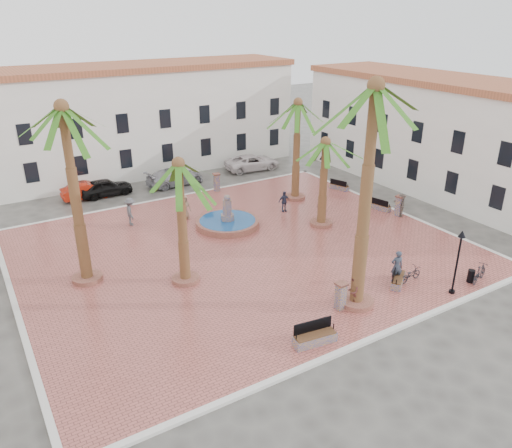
# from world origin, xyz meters

# --- Properties ---
(ground) EXTENTS (120.00, 120.00, 0.00)m
(ground) POSITION_xyz_m (0.00, 0.00, 0.00)
(ground) COLOR #56544F
(ground) RESTS_ON ground
(plaza) EXTENTS (26.00, 22.00, 0.15)m
(plaza) POSITION_xyz_m (0.00, 0.00, 0.07)
(plaza) COLOR #B0584F
(plaza) RESTS_ON ground
(kerb_n) EXTENTS (26.30, 0.30, 0.16)m
(kerb_n) POSITION_xyz_m (0.00, 11.00, 0.08)
(kerb_n) COLOR silver
(kerb_n) RESTS_ON ground
(kerb_s) EXTENTS (26.30, 0.30, 0.16)m
(kerb_s) POSITION_xyz_m (0.00, -11.00, 0.08)
(kerb_s) COLOR silver
(kerb_s) RESTS_ON ground
(kerb_e) EXTENTS (0.30, 22.30, 0.16)m
(kerb_e) POSITION_xyz_m (13.00, 0.00, 0.08)
(kerb_e) COLOR silver
(kerb_e) RESTS_ON ground
(kerb_w) EXTENTS (0.30, 22.30, 0.16)m
(kerb_w) POSITION_xyz_m (-13.00, 0.00, 0.08)
(kerb_w) COLOR silver
(kerb_w) RESTS_ON ground
(building_north) EXTENTS (30.40, 7.40, 9.50)m
(building_north) POSITION_xyz_m (-0.00, 19.99, 4.77)
(building_north) COLOR white
(building_north) RESTS_ON ground
(building_east) EXTENTS (7.40, 26.40, 9.00)m
(building_east) POSITION_xyz_m (19.99, 2.00, 4.52)
(building_east) COLOR white
(building_east) RESTS_ON ground
(fountain) EXTENTS (4.37, 4.37, 2.26)m
(fountain) POSITION_xyz_m (0.94, 3.66, 0.46)
(fountain) COLOR #9F5B4B
(fountain) RESTS_ON plaza
(palm_nw) EXTENTS (5.36, 5.36, 9.81)m
(palm_nw) POSITION_xyz_m (-9.21, 1.05, 8.63)
(palm_nw) COLOR #9F5B4B
(palm_nw) RESTS_ON plaza
(palm_sw) EXTENTS (4.96, 4.96, 7.00)m
(palm_sw) POSITION_xyz_m (-4.63, -1.83, 6.01)
(palm_sw) COLOR #9F5B4B
(palm_sw) RESTS_ON plaza
(palm_s) EXTENTS (5.74, 5.74, 11.15)m
(palm_s) POSITION_xyz_m (1.78, -8.46, 9.84)
(palm_s) COLOR #9F5B4B
(palm_s) RESTS_ON plaza
(palm_e) EXTENTS (5.11, 5.11, 6.17)m
(palm_e) POSITION_xyz_m (6.55, 0.46, 5.18)
(palm_e) COLOR #9F5B4B
(palm_e) RESTS_ON plaza
(palm_ne) EXTENTS (5.15, 5.15, 7.82)m
(palm_ne) POSITION_xyz_m (8.04, 5.67, 6.76)
(palm_ne) COLOR #9F5B4B
(palm_ne) RESTS_ON plaza
(bench_s) EXTENTS (2.06, 0.87, 1.05)m
(bench_s) POSITION_xyz_m (-2.00, -9.96, 0.45)
(bench_s) COLOR slate
(bench_s) RESTS_ON plaza
(bench_se) EXTENTS (1.74, 1.45, 0.92)m
(bench_se) POSITION_xyz_m (5.06, -8.11, 0.41)
(bench_se) COLOR slate
(bench_se) RESTS_ON plaza
(bench_e) EXTENTS (0.91, 1.73, 0.87)m
(bench_e) POSITION_xyz_m (12.03, 0.46, 0.40)
(bench_e) COLOR slate
(bench_e) RESTS_ON plaza
(bench_ne) EXTENTS (1.01, 1.70, 0.86)m
(bench_ne) POSITION_xyz_m (12.38, 5.50, 0.39)
(bench_ne) COLOR slate
(bench_ne) RESTS_ON plaza
(lamppost_s) EXTENTS (0.39, 0.39, 3.58)m
(lamppost_s) POSITION_xyz_m (6.80, -10.27, 2.57)
(lamppost_s) COLOR black
(lamppost_s) RESTS_ON plaza
(lamppost_e) EXTENTS (0.45, 0.45, 4.11)m
(lamppost_e) POSITION_xyz_m (8.54, 3.14, 2.93)
(lamppost_e) COLOR black
(lamppost_e) RESTS_ON plaza
(bollard_se) EXTENTS (0.55, 0.55, 1.46)m
(bollard_se) POSITION_xyz_m (0.78, -8.38, 0.90)
(bollard_se) COLOR slate
(bollard_se) RESTS_ON plaza
(bollard_n) EXTENTS (0.62, 0.62, 1.50)m
(bollard_n) POSITION_xyz_m (3.57, 10.40, 0.93)
(bollard_n) COLOR slate
(bollard_n) RESTS_ON plaza
(bollard_e) EXTENTS (0.62, 0.62, 1.50)m
(bollard_e) POSITION_xyz_m (12.36, -1.09, 0.93)
(bollard_e) COLOR slate
(bollard_e) RESTS_ON plaza
(litter_bin) EXTENTS (0.37, 0.37, 0.73)m
(litter_bin) POSITION_xyz_m (8.58, -10.03, 0.51)
(litter_bin) COLOR black
(litter_bin) RESTS_ON plaza
(cyclist_a) EXTENTS (0.79, 0.65, 1.85)m
(cyclist_a) POSITION_xyz_m (5.13, -7.86, 1.07)
(cyclist_a) COLOR #2E3848
(cyclist_a) RESTS_ON plaza
(bicycle_a) EXTENTS (1.59, 0.68, 0.81)m
(bicycle_a) POSITION_xyz_m (5.87, -8.25, 0.56)
(bicycle_a) COLOR black
(bicycle_a) RESTS_ON plaza
(cyclist_b) EXTENTS (0.96, 0.91, 1.58)m
(cyclist_b) POSITION_xyz_m (1.53, -8.45, 0.94)
(cyclist_b) COLOR #562825
(cyclist_b) RESTS_ON plaza
(bicycle_b) EXTENTS (1.78, 0.94, 1.03)m
(bicycle_b) POSITION_xyz_m (9.01, -10.24, 0.67)
(bicycle_b) COLOR black
(bicycle_b) RESTS_ON plaza
(pedestrian_fountain_a) EXTENTS (0.87, 0.58, 1.76)m
(pedestrian_fountain_a) POSITION_xyz_m (-1.06, 6.30, 1.03)
(pedestrian_fountain_a) COLOR #8B6C53
(pedestrian_fountain_a) RESTS_ON plaza
(pedestrian_fountain_b) EXTENTS (0.93, 0.43, 1.55)m
(pedestrian_fountain_b) POSITION_xyz_m (5.74, 3.85, 0.93)
(pedestrian_fountain_b) COLOR #2E354F
(pedestrian_fountain_b) RESTS_ON plaza
(pedestrian_north) EXTENTS (0.95, 1.38, 1.96)m
(pedestrian_north) POSITION_xyz_m (-4.66, 7.23, 1.13)
(pedestrian_north) COLOR #4F4F54
(pedestrian_north) RESTS_ON plaza
(pedestrian_east) EXTENTS (1.06, 1.61, 1.66)m
(pedestrian_east) POSITION_xyz_m (12.40, -1.18, 0.98)
(pedestrian_east) COLOR #6C5D54
(pedestrian_east) RESTS_ON plaza
(car_black) EXTENTS (4.21, 1.75, 1.43)m
(car_black) POSITION_xyz_m (-4.38, 14.41, 0.71)
(car_black) COLOR black
(car_black) RESTS_ON ground
(car_red) EXTENTS (4.07, 1.45, 1.34)m
(car_red) POSITION_xyz_m (-5.76, 14.56, 0.67)
(car_red) COLOR #B2210E
(car_red) RESTS_ON ground
(car_silver) EXTENTS (5.12, 2.48, 1.44)m
(car_silver) POSITION_xyz_m (1.42, 14.05, 0.72)
(car_silver) COLOR #A6A7AF
(car_silver) RESTS_ON ground
(car_white) EXTENTS (5.30, 2.80, 1.42)m
(car_white) POSITION_xyz_m (9.35, 14.40, 0.71)
(car_white) COLOR white
(car_white) RESTS_ON ground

